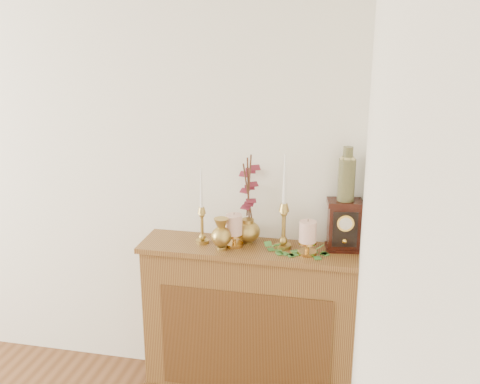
% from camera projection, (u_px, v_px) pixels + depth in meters
% --- Properties ---
extents(console_shelf, '(1.24, 0.34, 0.93)m').
position_uv_depth(console_shelf, '(249.00, 325.00, 3.27)').
color(console_shelf, brown).
rests_on(console_shelf, ground).
extents(candlestick_left, '(0.07, 0.07, 0.44)m').
position_uv_depth(candlestick_left, '(202.00, 219.00, 3.13)').
color(candlestick_left, tan).
rests_on(candlestick_left, console_shelf).
extents(candlestick_center, '(0.09, 0.09, 0.53)m').
position_uv_depth(candlestick_center, '(284.00, 218.00, 3.05)').
color(candlestick_center, tan).
rests_on(candlestick_center, console_shelf).
extents(bud_vase, '(0.11, 0.11, 0.18)m').
position_uv_depth(bud_vase, '(221.00, 234.00, 3.06)').
color(bud_vase, tan).
rests_on(bud_vase, console_shelf).
extents(ginger_jar, '(0.22, 0.23, 0.52)m').
position_uv_depth(ginger_jar, '(249.00, 201.00, 3.15)').
color(ginger_jar, tan).
rests_on(ginger_jar, console_shelf).
extents(pillar_candle_left, '(0.10, 0.10, 0.20)m').
position_uv_depth(pillar_candle_left, '(234.00, 229.00, 3.10)').
color(pillar_candle_left, '#B78840').
rests_on(pillar_candle_left, console_shelf).
extents(pillar_candle_right, '(0.10, 0.10, 0.20)m').
position_uv_depth(pillar_candle_right, '(308.00, 236.00, 2.99)').
color(pillar_candle_right, '#B78840').
rests_on(pillar_candle_right, console_shelf).
extents(ivy_garland, '(0.40, 0.16, 0.07)m').
position_uv_depth(ivy_garland, '(291.00, 252.00, 3.03)').
color(ivy_garland, '#37752C').
rests_on(ivy_garland, console_shelf).
extents(mantel_clock, '(0.21, 0.16, 0.28)m').
position_uv_depth(mantel_clock, '(344.00, 226.00, 3.05)').
color(mantel_clock, '#33110A').
rests_on(mantel_clock, console_shelf).
extents(ceramic_vase, '(0.09, 0.09, 0.29)m').
position_uv_depth(ceramic_vase, '(347.00, 177.00, 2.97)').
color(ceramic_vase, '#183026').
rests_on(ceramic_vase, mantel_clock).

